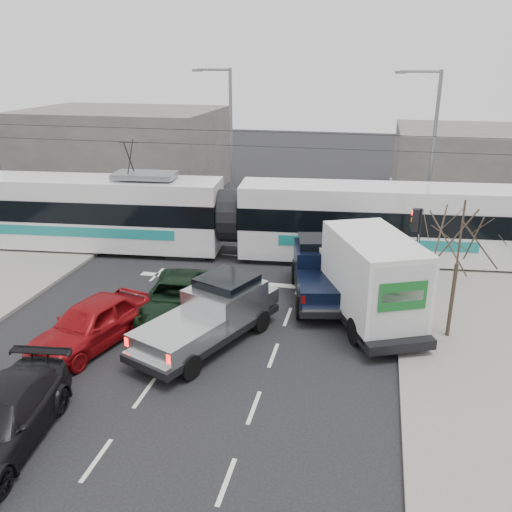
% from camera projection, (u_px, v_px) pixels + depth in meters
% --- Properties ---
extents(ground, '(120.00, 120.00, 0.00)m').
position_uv_depth(ground, '(225.00, 350.00, 18.81)').
color(ground, black).
rests_on(ground, ground).
extents(sidewalk_right, '(6.00, 60.00, 0.15)m').
position_uv_depth(sidewalk_right, '(502.00, 379.00, 16.95)').
color(sidewalk_right, gray).
rests_on(sidewalk_right, ground).
extents(rails, '(60.00, 1.60, 0.03)m').
position_uv_depth(rails, '(277.00, 254.00, 27.97)').
color(rails, '#33302D').
rests_on(rails, ground).
extents(building_left, '(14.00, 10.00, 6.00)m').
position_uv_depth(building_left, '(124.00, 150.00, 40.79)').
color(building_left, slate).
rests_on(building_left, ground).
extents(building_right, '(12.00, 10.00, 5.00)m').
position_uv_depth(building_right, '(484.00, 166.00, 37.50)').
color(building_right, slate).
rests_on(building_right, ground).
extents(bare_tree, '(2.40, 2.40, 5.00)m').
position_uv_depth(bare_tree, '(460.00, 239.00, 18.25)').
color(bare_tree, '#47382B').
rests_on(bare_tree, ground).
extents(traffic_signal, '(0.44, 0.44, 3.60)m').
position_uv_depth(traffic_signal, '(416.00, 232.00, 22.50)').
color(traffic_signal, black).
rests_on(traffic_signal, ground).
extents(street_lamp_near, '(2.38, 0.25, 9.00)m').
position_uv_depth(street_lamp_near, '(429.00, 148.00, 28.39)').
color(street_lamp_near, slate).
rests_on(street_lamp_near, ground).
extents(street_lamp_far, '(2.38, 0.25, 9.00)m').
position_uv_depth(street_lamp_far, '(228.00, 136.00, 32.57)').
color(street_lamp_far, slate).
rests_on(street_lamp_far, ground).
extents(catenary, '(60.00, 0.20, 7.00)m').
position_uv_depth(catenary, '(278.00, 180.00, 26.64)').
color(catenary, black).
rests_on(catenary, ground).
extents(tram, '(27.78, 5.38, 5.64)m').
position_uv_depth(tram, '(229.00, 217.00, 27.27)').
color(tram, white).
rests_on(tram, ground).
extents(silver_pickup, '(4.27, 6.41, 2.21)m').
position_uv_depth(silver_pickup, '(213.00, 313.00, 19.06)').
color(silver_pickup, black).
rests_on(silver_pickup, ground).
extents(box_truck, '(5.04, 7.38, 3.50)m').
position_uv_depth(box_truck, '(366.00, 277.00, 20.51)').
color(box_truck, black).
rests_on(box_truck, ground).
extents(navy_pickup, '(3.14, 5.89, 2.36)m').
position_uv_depth(navy_pickup, '(320.00, 270.00, 22.69)').
color(navy_pickup, black).
rests_on(navy_pickup, ground).
extents(green_car, '(2.80, 5.25, 1.40)m').
position_uv_depth(green_car, '(176.00, 297.00, 21.26)').
color(green_car, black).
rests_on(green_car, ground).
extents(red_car, '(3.18, 5.23, 1.66)m').
position_uv_depth(red_car, '(91.00, 323.00, 18.89)').
color(red_car, maroon).
rests_on(red_car, ground).
extents(dark_car, '(2.78, 5.48, 1.52)m').
position_uv_depth(dark_car, '(0.00, 421.00, 13.92)').
color(dark_car, black).
rests_on(dark_car, ground).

